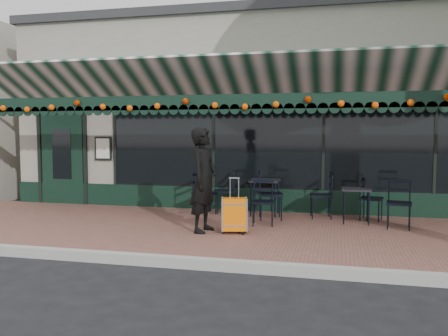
% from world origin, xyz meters
% --- Properties ---
extents(ground, '(80.00, 80.00, 0.00)m').
position_xyz_m(ground, '(0.00, 0.00, 0.00)').
color(ground, black).
rests_on(ground, ground).
extents(sidewalk, '(18.00, 4.00, 0.15)m').
position_xyz_m(sidewalk, '(0.00, 2.00, 0.07)').
color(sidewalk, brown).
rests_on(sidewalk, ground).
extents(curb, '(18.00, 0.16, 0.15)m').
position_xyz_m(curb, '(0.00, -0.08, 0.07)').
color(curb, '#9E9E99').
rests_on(curb, ground).
extents(restaurant_building, '(12.00, 9.60, 4.50)m').
position_xyz_m(restaurant_building, '(0.00, 7.84, 2.27)').
color(restaurant_building, gray).
rests_on(restaurant_building, ground).
extents(woman, '(0.53, 0.72, 1.82)m').
position_xyz_m(woman, '(-0.56, 1.61, 1.06)').
color(woman, black).
rests_on(woman, sidewalk).
extents(suitcase, '(0.46, 0.33, 0.96)m').
position_xyz_m(suitcase, '(-0.01, 1.59, 0.47)').
color(suitcase, orange).
rests_on(suitcase, sidewalk).
extents(cafe_table_a, '(0.54, 0.54, 0.66)m').
position_xyz_m(cafe_table_a, '(2.05, 3.08, 0.75)').
color(cafe_table_a, black).
rests_on(cafe_table_a, sidewalk).
extents(cafe_table_b, '(0.61, 0.61, 0.75)m').
position_xyz_m(cafe_table_b, '(0.22, 3.50, 0.82)').
color(cafe_table_b, black).
rests_on(cafe_table_b, sidewalk).
extents(chair_a_left, '(0.50, 0.50, 0.90)m').
position_xyz_m(chair_a_left, '(1.38, 3.45, 0.60)').
color(chair_a_left, black).
rests_on(chair_a_left, sidewalk).
extents(chair_a_right, '(0.52, 0.52, 0.85)m').
position_xyz_m(chair_a_right, '(2.36, 3.39, 0.58)').
color(chair_a_right, black).
rests_on(chair_a_right, sidewalk).
extents(chair_a_front, '(0.50, 0.50, 0.89)m').
position_xyz_m(chair_a_front, '(2.79, 2.71, 0.60)').
color(chair_a_front, black).
rests_on(chair_a_front, sidewalk).
extents(chair_b_left, '(0.56, 0.56, 0.92)m').
position_xyz_m(chair_b_left, '(-0.66, 3.59, 0.61)').
color(chair_b_left, black).
rests_on(chair_b_left, sidewalk).
extents(chair_b_right, '(0.58, 0.58, 0.98)m').
position_xyz_m(chair_b_right, '(0.41, 3.06, 0.64)').
color(chair_b_right, black).
rests_on(chair_b_right, sidewalk).
extents(chair_b_front, '(0.48, 0.48, 0.85)m').
position_xyz_m(chair_b_front, '(0.36, 2.43, 0.58)').
color(chair_b_front, black).
rests_on(chair_b_front, sidewalk).
extents(chair_solo, '(0.58, 0.58, 0.89)m').
position_xyz_m(chair_solo, '(-1.01, 3.29, 0.60)').
color(chair_solo, black).
rests_on(chair_solo, sidewalk).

